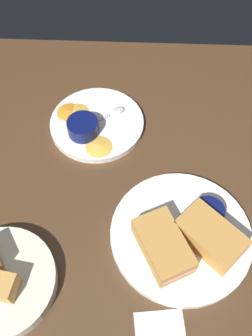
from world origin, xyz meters
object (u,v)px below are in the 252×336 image
(ramekin_light_gravy, at_px, (83,127))
(spoon_by_gravy_ramekin, at_px, (114,112))
(sandwich_half_near, at_px, (163,246))
(plate_chips_companion, at_px, (97,123))
(plate_sandwich_main, at_px, (181,235))
(spoon_by_dark_ramekin, at_px, (188,231))
(sandwich_half_far, at_px, (210,236))
(ramekin_dark_sauce, at_px, (208,213))

(ramekin_light_gravy, relative_size, spoon_by_gravy_ramekin, 0.83)
(sandwich_half_near, height_order, plate_chips_companion, sandwich_half_near)
(plate_sandwich_main, xyz_separation_m, ramekin_light_gravy, (0.25, 0.23, 0.03))
(plate_sandwich_main, xyz_separation_m, spoon_by_dark_ramekin, (0.00, -0.01, 0.01))
(plate_sandwich_main, bearing_deg, ramekin_light_gravy, 41.66)
(spoon_by_dark_ramekin, bearing_deg, ramekin_light_gravy, 43.54)
(sandwich_half_far, relative_size, spoon_by_dark_ramekin, 1.74)
(plate_chips_companion, distance_m, ramekin_light_gravy, 0.05)
(sandwich_half_far, relative_size, spoon_by_gravy_ramekin, 1.64)
(plate_sandwich_main, bearing_deg, sandwich_half_near, 134.36)
(sandwich_half_near, relative_size, ramekin_dark_sauce, 2.30)
(plate_sandwich_main, bearing_deg, sandwich_half_far, -105.64)
(ramekin_light_gravy, bearing_deg, sandwich_half_near, -147.45)
(plate_sandwich_main, xyz_separation_m, plate_chips_companion, (0.29, 0.20, 0.00))
(ramekin_dark_sauce, distance_m, plate_chips_companion, 0.35)
(sandwich_half_near, bearing_deg, ramekin_dark_sauce, -50.52)
(spoon_by_dark_ramekin, relative_size, ramekin_light_gravy, 1.13)
(ramekin_dark_sauce, relative_size, spoon_by_gravy_ramekin, 0.73)
(plate_sandwich_main, distance_m, ramekin_dark_sauce, 0.07)
(sandwich_half_far, bearing_deg, sandwich_half_near, 104.36)
(sandwich_half_near, bearing_deg, spoon_by_gravy_ramekin, 18.23)
(sandwich_half_near, distance_m, sandwich_half_far, 0.10)
(plate_sandwich_main, height_order, plate_chips_companion, same)
(sandwich_half_near, height_order, spoon_by_dark_ramekin, sandwich_half_near)
(plate_chips_companion, bearing_deg, sandwich_half_far, -140.55)
(spoon_by_dark_ramekin, bearing_deg, sandwich_half_near, 128.26)
(spoon_by_dark_ramekin, bearing_deg, plate_sandwich_main, 101.78)
(spoon_by_dark_ramekin, bearing_deg, sandwich_half_far, -113.56)
(plate_chips_companion, bearing_deg, spoon_by_dark_ramekin, -143.76)
(sandwich_half_near, distance_m, plate_chips_companion, 0.36)
(plate_sandwich_main, relative_size, spoon_by_dark_ramekin, 3.43)
(sandwich_half_far, xyz_separation_m, ramekin_dark_sauce, (0.05, -0.00, -0.01))
(sandwich_half_far, bearing_deg, plate_chips_companion, 39.45)
(sandwich_half_near, xyz_separation_m, spoon_by_gravy_ramekin, (0.35, 0.12, -0.02))
(plate_sandwich_main, relative_size, sandwich_half_near, 1.92)
(sandwich_half_near, xyz_separation_m, ramekin_light_gravy, (0.29, 0.19, -0.00))
(ramekin_dark_sauce, height_order, ramekin_light_gravy, ramekin_light_gravy)
(ramekin_dark_sauce, relative_size, spoon_by_dark_ramekin, 0.78)
(plate_sandwich_main, xyz_separation_m, ramekin_dark_sauce, (0.04, -0.05, 0.03))
(spoon_by_gravy_ramekin, bearing_deg, plate_chips_companion, 124.71)
(ramekin_dark_sauce, distance_m, spoon_by_dark_ramekin, 0.06)
(sandwich_half_far, distance_m, spoon_by_dark_ramekin, 0.05)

